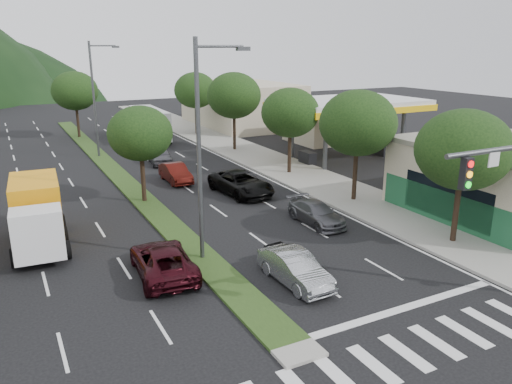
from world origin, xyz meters
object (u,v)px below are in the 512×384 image
tree_r_a (463,150)px  box_truck (37,216)px  car_queue_a (295,261)px  tree_r_e (195,90)px  car_queue_b (316,213)px  streetlight_mid (96,94)px  suv_maroon (163,260)px  car_queue_f (141,135)px  car_queue_e (160,155)px  tree_r_b (358,123)px  tree_r_c (290,113)px  sedan_silver (295,268)px  tree_med_near (140,134)px  streetlight_near (203,142)px  car_queue_d (241,183)px  tree_r_d (234,96)px  car_queue_c (176,173)px  motorhome (150,124)px  tree_med_far (75,91)px

tree_r_a → box_truck: (-18.56, 9.51, -3.31)m
car_queue_a → box_truck: 13.07m
tree_r_e → car_queue_b: size_ratio=1.60×
streetlight_mid → suv_maroon: (-2.33, -25.78, -4.89)m
tree_r_a → car_queue_f: (-6.56, 35.11, -4.18)m
car_queue_e → tree_r_b: bearing=-56.3°
car_queue_e → box_truck: bearing=-118.4°
suv_maroon → car_queue_e: car_queue_e is taller
tree_r_b → tree_r_c: 8.01m
tree_r_b → tree_r_e: bearing=90.0°
streetlight_mid → box_truck: bearing=-109.1°
tree_r_e → streetlight_mid: size_ratio=0.67×
tree_r_a → car_queue_b: tree_r_a is taller
streetlight_mid → box_truck: size_ratio=1.51×
tree_r_c → car_queue_f: size_ratio=1.47×
tree_r_c → sedan_silver: size_ratio=1.60×
car_queue_a → tree_med_near: bearing=97.6°
tree_r_e → tree_med_near: size_ratio=1.11×
streetlight_near → car_queue_d: streetlight_near is taller
tree_r_b → streetlight_mid: 24.09m
car_queue_d → car_queue_f: size_ratio=1.24×
tree_r_d → tree_r_e: size_ratio=1.07×
tree_r_e → car_queue_d: bearing=-103.9°
suv_maroon → car_queue_d: car_queue_d is taller
tree_r_c → streetlight_mid: (-11.79, 13.00, 0.84)m
streetlight_mid → car_queue_d: streetlight_mid is taller
tree_r_b → tree_r_d: (0.00, 18.00, 0.14)m
car_queue_b → suv_maroon: bearing=-166.3°
tree_r_d → car_queue_c: 12.74m
motorhome → box_truck: bearing=-114.7°
tree_r_a → suv_maroon: size_ratio=1.33×
box_truck → motorhome: 28.60m
tree_r_a → car_queue_f: bearing=100.6°
sedan_silver → car_queue_a: size_ratio=1.14×
tree_med_far → tree_r_a: bearing=-73.3°
tree_r_b → motorhome: 27.77m
tree_r_a → car_queue_d: 14.58m
tree_r_d → car_queue_a: size_ratio=2.01×
tree_r_a → tree_med_near: (-12.00, 14.00, -0.39)m
tree_r_d → streetlight_mid: 12.18m
tree_med_near → streetlight_near: 10.07m
tree_med_far → car_queue_b: tree_med_far is taller
car_queue_f → box_truck: (-12.00, -25.60, 0.87)m
tree_med_far → car_queue_a: (3.00, -39.36, -4.40)m
tree_r_d → streetlight_mid: size_ratio=0.72×
car_queue_b → box_truck: 14.61m
suv_maroon → streetlight_near: bearing=-156.6°
box_truck → sedan_silver: bearing=137.5°
car_queue_b → car_queue_f: bearing=93.6°
car_queue_f → streetlight_mid: bearing=-137.6°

